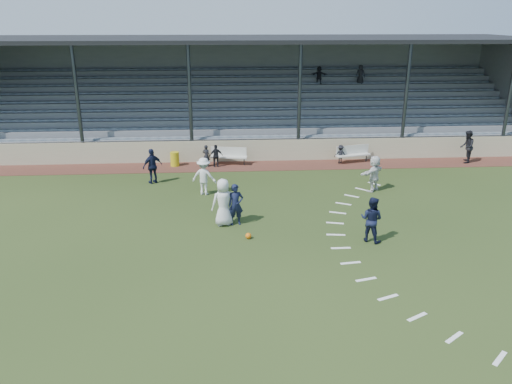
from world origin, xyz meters
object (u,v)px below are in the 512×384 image
bench_left (229,154)px  bench_right (353,152)px  player_white_lead (223,202)px  official (467,147)px  trash_bin (175,159)px  football (248,236)px  player_navy_lead (236,205)px

bench_left → bench_right: (6.93, -0.05, 0.00)m
player_white_lead → official: (13.55, 7.97, -0.01)m
player_white_lead → trash_bin: bearing=-87.9°
football → player_navy_lead: bearing=106.9°
bench_left → official: size_ratio=1.12×
football → player_white_lead: player_white_lead is taller
trash_bin → player_white_lead: (2.63, -8.36, 0.54)m
football → player_white_lead: (-0.90, 1.38, 0.83)m
bench_right → player_navy_lead: size_ratio=1.23×
bench_right → football: (-6.35, -9.84, -0.47)m
trash_bin → football: size_ratio=3.45×
player_navy_lead → bench_left: bearing=80.4°
football → player_navy_lead: size_ratio=0.14×
football → official: bearing=36.5°
trash_bin → bench_left: bearing=3.1°
trash_bin → player_white_lead: player_white_lead is taller
official → football: bearing=-26.6°
player_white_lead → official: bearing=-164.9°
trash_bin → bench_right: bearing=0.6°
trash_bin → official: 16.20m
bench_right → player_white_lead: player_white_lead is taller
trash_bin → player_navy_lead: 8.93m
player_navy_lead → trash_bin: bearing=99.7°
bench_left → football: bench_left is taller
bench_left → bench_right: same height
trash_bin → official: size_ratio=0.42×
bench_right → official: size_ratio=1.12×
bench_right → official: (6.30, -0.50, 0.34)m
football → official: official is taller
player_white_lead → bench_left: bearing=-107.5°
trash_bin → official: (16.18, -0.39, 0.52)m
bench_left → official: bearing=8.3°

